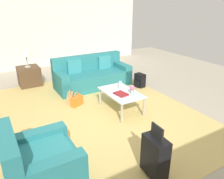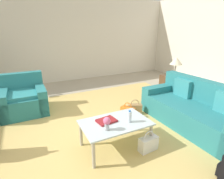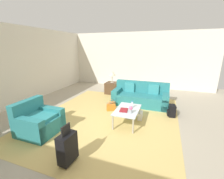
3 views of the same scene
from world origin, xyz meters
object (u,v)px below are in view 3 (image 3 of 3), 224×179
Objects in this scene: flower_vase at (131,109)px; handbag_orange at (111,107)px; backpack_black at (172,111)px; armchair at (38,122)px; suitcase_black at (67,148)px; coffee_table at (127,111)px; water_bottle at (132,105)px; side_table at (112,88)px; handbag_white at (140,115)px; coffee_table_book at (124,110)px; table_lamp at (112,74)px; couch at (141,97)px; handbag_tan at (111,105)px.

handbag_orange is at bearing 44.66° from flower_vase.
armchair is at bearing 123.57° from backpack_black.
armchair is at bearing 64.61° from suitcase_black.
armchair is 0.90× the size of coffee_table.
handbag_orange is at bearing 47.18° from coffee_table.
side_table is (2.60, 1.60, -0.28)m from water_bottle.
armchair is 1.15× the size of suitcase_black.
handbag_orange is 1.00× the size of handbag_white.
flower_vase is 1.43m from handbag_orange.
coffee_table_book is 0.48× the size of side_table.
water_bottle is 1.48m from backpack_black.
table_lamp is 0.67× the size of suitcase_black.
armchair is 2.58m from flower_vase.
table_lamp is 1.59× the size of handbag_orange.
handbag_white is at bearing -44.28° from coffee_table_book.
side_table is at bearing 57.94° from couch.
flower_vase is 0.33× the size of side_table.
backpack_black reaches higher than handbag_white.
suitcase_black is (-4.80, -0.80, 0.08)m from side_table.
armchair reaches higher than coffee_table.
flower_vase is at bearing -25.53° from suitcase_black.
coffee_table_book is 0.83× the size of handbag_orange.
coffee_table_book is at bearing 174.64° from couch.
handbag_tan is (-0.82, 0.98, -0.17)m from couch.
water_bottle is at bearing -128.54° from handbag_tan.
handbag_white is (0.43, -0.33, -0.28)m from coffee_table.
water_bottle is 0.33× the size of side_table.
handbag_tan is at bearing 65.41° from handbag_white.
handbag_orange is at bearing 2.07° from suitcase_black.
armchair is 1.63m from suitcase_black.
coffee_table_book is 3.29m from table_lamp.
coffee_table reaches higher than handbag_tan.
table_lamp is 1.59× the size of handbag_white.
handbag_tan is (-1.82, -0.62, -0.88)m from table_lamp.
water_bottle is at bearing -19.98° from suitcase_black.
armchair is 2.47m from handbag_orange.
water_bottle is 0.53m from handbag_white.
backpack_black is at bearing -59.32° from handbag_white.
water_bottle is (1.50, -2.27, 0.26)m from armchair.
handbag_white is 1.00× the size of handbag_tan.
backpack_black is at bearing -33.57° from suitcase_black.
coffee_table_book is (1.18, -2.09, 0.18)m from armchair.
handbag_tan is at bearing 51.46° from water_bottle.
handbag_white is (-1.37, -0.23, -0.17)m from couch.
handbag_orange is (-2.06, -0.70, -0.88)m from table_lamp.
coffee_table_book reaches higher than handbag_tan.
handbag_tan is (1.20, 1.03, -0.46)m from flower_vase.
armchair is at bearing 111.74° from coffee_table_book.
couch is 1.89m from side_table.
armchair is at bearing 123.41° from water_bottle.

